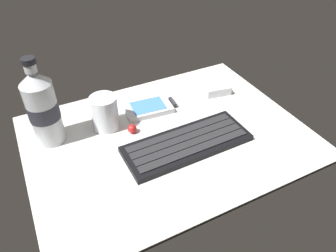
% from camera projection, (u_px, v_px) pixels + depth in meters
% --- Properties ---
extents(ground_plane, '(0.64, 0.48, 0.03)m').
position_uv_depth(ground_plane, '(168.00, 140.00, 0.75)').
color(ground_plane, silver).
extents(keyboard, '(0.29, 0.11, 0.02)m').
position_uv_depth(keyboard, '(187.00, 143.00, 0.72)').
color(keyboard, black).
rests_on(keyboard, ground_plane).
extents(handheld_device, '(0.13, 0.09, 0.02)m').
position_uv_depth(handheld_device, '(150.00, 107.00, 0.83)').
color(handheld_device, silver).
rests_on(handheld_device, ground_plane).
extents(juice_cup, '(0.06, 0.06, 0.09)m').
position_uv_depth(juice_cup, '(105.00, 114.00, 0.75)').
color(juice_cup, silver).
rests_on(juice_cup, ground_plane).
extents(water_bottle, '(0.07, 0.07, 0.21)m').
position_uv_depth(water_bottle, '(43.00, 108.00, 0.68)').
color(water_bottle, silver).
rests_on(water_bottle, ground_plane).
extents(charger_block, '(0.08, 0.07, 0.02)m').
position_uv_depth(charger_block, '(216.00, 88.00, 0.89)').
color(charger_block, silver).
rests_on(charger_block, ground_plane).
extents(trackball_mouse, '(0.02, 0.02, 0.02)m').
position_uv_depth(trackball_mouse, '(132.00, 129.00, 0.75)').
color(trackball_mouse, red).
rests_on(trackball_mouse, ground_plane).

